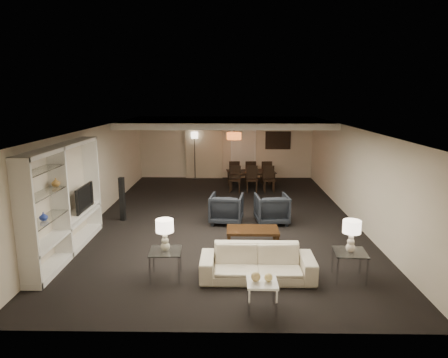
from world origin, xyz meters
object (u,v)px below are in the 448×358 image
at_px(floor_speaker, 122,199).
at_px(chair_fl, 234,172).
at_px(armchair_right, 272,209).
at_px(television, 80,198).
at_px(coffee_table, 252,238).
at_px(side_table_left, 166,264).
at_px(table_lamp_left, 165,235).
at_px(vase_amber, 56,182).
at_px(vase_blue, 43,216).
at_px(floor_lamp, 195,156).
at_px(chair_nl, 235,179).
at_px(chair_nr, 269,179).
at_px(marble_table, 262,295).
at_px(pendant_light, 234,136).
at_px(dining_table, 251,180).
at_px(chair_fr, 266,172).
at_px(side_table_right, 349,265).
at_px(armchair_left, 227,209).
at_px(sofa, 257,263).
at_px(table_lamp_right, 351,236).
at_px(chair_fm, 250,172).
at_px(chair_nm, 252,179).

bearing_deg(floor_speaker, chair_fl, 62.91).
relative_size(armchair_right, television, 0.86).
bearing_deg(coffee_table, side_table_left, -136.74).
distance_m(table_lamp_left, vase_amber, 2.55).
distance_m(vase_blue, floor_lamp, 9.04).
height_order(chair_nl, chair_nr, same).
xyz_separation_m(marble_table, chair_nr, (0.86, 7.89, 0.21)).
bearing_deg(chair_fl, vase_blue, 66.80).
distance_m(pendant_light, chair_fl, 1.69).
height_order(marble_table, chair_nr, chair_nr).
xyz_separation_m(pendant_light, floor_speaker, (-3.05, -3.76, -1.32)).
relative_size(pendant_light, television, 0.52).
height_order(dining_table, chair_fr, chair_fr).
xyz_separation_m(side_table_left, side_table_right, (3.40, 0.00, 0.00)).
bearing_deg(floor_speaker, coffee_table, -22.05).
height_order(armchair_left, marble_table, armchair_left).
height_order(armchair_left, chair_fr, chair_fr).
xyz_separation_m(sofa, armchair_left, (-0.60, 3.30, 0.08)).
bearing_deg(vase_blue, floor_lamp, 76.87).
bearing_deg(floor_speaker, table_lamp_left, -56.85).
height_order(floor_speaker, floor_lamp, floor_lamp).
relative_size(side_table_right, floor_lamp, 0.30).
relative_size(side_table_left, chair_nr, 0.64).
xyz_separation_m(table_lamp_right, floor_lamp, (-3.63, 8.95, 0.12)).
height_order(dining_table, floor_lamp, floor_lamp).
relative_size(table_lamp_right, chair_fm, 0.66).
height_order(armchair_left, side_table_right, armchair_left).
bearing_deg(marble_table, table_lamp_left, 147.09).
xyz_separation_m(table_lamp_right, television, (-5.66, 1.91, 0.20)).
relative_size(chair_fr, floor_lamp, 0.47).
bearing_deg(table_lamp_right, television, 161.30).
relative_size(side_table_right, marble_table, 1.20).
bearing_deg(table_lamp_right, chair_fr, 95.94).
distance_m(chair_fl, floor_lamp, 1.88).
relative_size(side_table_left, dining_table, 0.33).
bearing_deg(floor_speaker, table_lamp_right, -27.43).
bearing_deg(dining_table, chair_fm, 82.01).
relative_size(side_table_left, chair_nm, 0.64).
bearing_deg(side_table_left, vase_amber, 160.92).
distance_m(marble_table, chair_nl, 7.90).
distance_m(floor_speaker, chair_fl, 5.54).
bearing_deg(chair_nm, television, -129.38).
relative_size(dining_table, chair_nr, 1.92).
height_order(sofa, floor_speaker, floor_speaker).
bearing_deg(pendant_light, marble_table, -87.43).
distance_m(armchair_left, side_table_right, 4.02).
height_order(coffee_table, floor_lamp, floor_lamp).
bearing_deg(vase_amber, vase_blue, -90.00).
bearing_deg(chair_nr, side_table_left, -112.25).
height_order(table_lamp_right, chair_fm, table_lamp_right).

